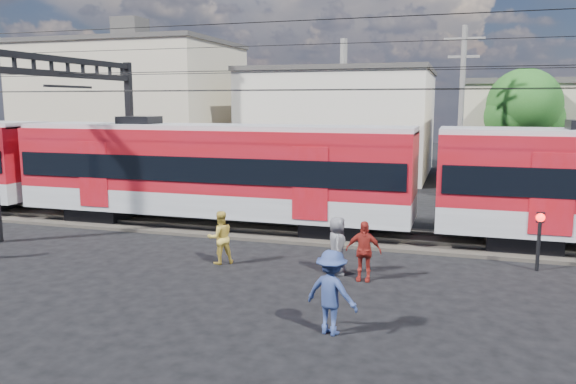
% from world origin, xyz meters
% --- Properties ---
extents(ground, '(120.00, 120.00, 0.00)m').
position_xyz_m(ground, '(0.00, 0.00, 0.00)').
color(ground, black).
rests_on(ground, ground).
extents(track_bed, '(70.00, 3.40, 0.12)m').
position_xyz_m(track_bed, '(0.00, 8.00, 0.06)').
color(track_bed, '#2D2823').
rests_on(track_bed, ground).
extents(rail_near, '(70.00, 0.12, 0.12)m').
position_xyz_m(rail_near, '(0.00, 7.25, 0.18)').
color(rail_near, '#59544C').
rests_on(rail_near, track_bed).
extents(rail_far, '(70.00, 0.12, 0.12)m').
position_xyz_m(rail_far, '(0.00, 8.75, 0.18)').
color(rail_far, '#59544C').
rests_on(rail_far, track_bed).
extents(commuter_train, '(50.30, 3.08, 4.17)m').
position_xyz_m(commuter_train, '(-3.26, 8.00, 2.40)').
color(commuter_train, black).
rests_on(commuter_train, ground).
extents(catenary, '(70.00, 9.30, 7.52)m').
position_xyz_m(catenary, '(-8.65, 8.00, 5.14)').
color(catenary, black).
rests_on(catenary, ground).
extents(building_west, '(14.28, 10.20, 9.30)m').
position_xyz_m(building_west, '(-17.00, 24.00, 4.66)').
color(building_west, '#BBAE8F').
rests_on(building_west, ground).
extents(building_midwest, '(12.24, 12.24, 7.30)m').
position_xyz_m(building_midwest, '(-2.00, 27.00, 3.66)').
color(building_midwest, beige).
rests_on(building_midwest, ground).
extents(utility_pole_mid, '(1.80, 0.24, 8.50)m').
position_xyz_m(utility_pole_mid, '(6.00, 15.00, 4.53)').
color(utility_pole_mid, slate).
rests_on(utility_pole_mid, ground).
extents(tree_near, '(3.82, 3.64, 6.72)m').
position_xyz_m(tree_near, '(9.19, 18.09, 4.66)').
color(tree_near, '#382619').
rests_on(tree_near, ground).
extents(pedestrian_b, '(1.04, 1.01, 1.69)m').
position_xyz_m(pedestrian_b, '(-1.08, 3.37, 0.84)').
color(pedestrian_b, gold).
rests_on(pedestrian_b, ground).
extents(pedestrian_c, '(1.37, 1.02, 1.89)m').
position_xyz_m(pedestrian_c, '(3.47, -0.93, 0.94)').
color(pedestrian_c, navy).
rests_on(pedestrian_c, ground).
extents(pedestrian_d, '(1.02, 0.44, 1.74)m').
position_xyz_m(pedestrian_d, '(3.52, 3.00, 0.87)').
color(pedestrian_d, maroon).
rests_on(pedestrian_d, ground).
extents(pedestrian_e, '(0.73, 0.95, 1.73)m').
position_xyz_m(pedestrian_e, '(2.67, 3.35, 0.87)').
color(pedestrian_e, '#535358').
rests_on(pedestrian_e, ground).
extents(crossing_signal, '(0.26, 0.26, 1.81)m').
position_xyz_m(crossing_signal, '(8.41, 5.45, 1.26)').
color(crossing_signal, black).
rests_on(crossing_signal, ground).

